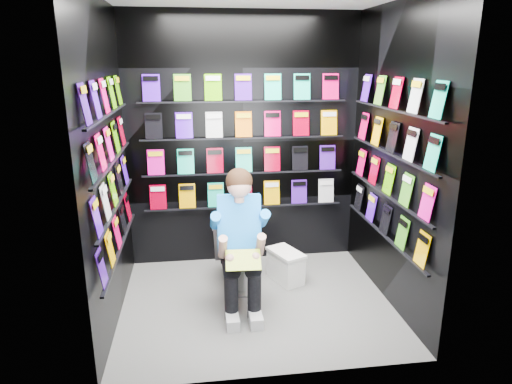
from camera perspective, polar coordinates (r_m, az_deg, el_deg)
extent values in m
plane|color=#5E5E5B|center=(4.26, 0.06, -13.68)|extent=(2.40, 2.40, 0.00)
cube|color=black|center=(4.76, -1.59, 6.24)|extent=(2.40, 0.04, 2.60)
cube|color=black|center=(2.83, 2.83, -0.76)|extent=(2.40, 0.04, 2.60)
cube|color=black|center=(3.82, -18.11, 2.92)|extent=(0.04, 2.00, 2.60)
cube|color=black|center=(4.12, 16.87, 3.97)|extent=(0.04, 2.00, 2.60)
imported|color=silver|center=(4.45, -2.61, -7.07)|extent=(0.46, 0.77, 0.73)
cube|color=white|center=(4.60, 3.72, -9.35)|extent=(0.34, 0.43, 0.28)
cube|color=white|center=(4.53, 3.76, -7.56)|extent=(0.37, 0.46, 0.03)
cube|color=green|center=(3.70, -1.60, -8.49)|extent=(0.29, 0.18, 0.12)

